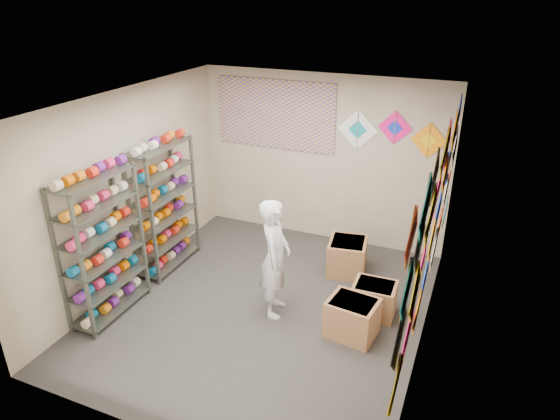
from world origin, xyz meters
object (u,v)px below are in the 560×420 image
at_px(shelf_rack_back, 164,207).
at_px(shopkeeper, 275,258).
at_px(shelf_rack_front, 103,247).
at_px(carton_c, 347,257).
at_px(carton_b, 374,299).
at_px(carton_a, 352,318).

xyz_separation_m(shelf_rack_back, shopkeeper, (1.95, -0.47, -0.16)).
distance_m(shelf_rack_front, carton_c, 3.38).
distance_m(shelf_rack_front, shelf_rack_back, 1.30).
bearing_deg(carton_b, carton_a, -107.41).
bearing_deg(shopkeeper, carton_a, -108.57).
relative_size(shopkeeper, carton_c, 2.69).
distance_m(shelf_rack_back, carton_b, 3.22).
height_order(shopkeeper, carton_a, shopkeeper).
relative_size(shelf_rack_front, shopkeeper, 1.21).
bearing_deg(carton_c, carton_a, -80.56).
xyz_separation_m(shopkeeper, carton_b, (1.19, 0.44, -0.57)).
bearing_deg(carton_b, shopkeeper, -161.34).
relative_size(carton_a, carton_b, 1.08).
height_order(shelf_rack_front, carton_b, shelf_rack_front).
bearing_deg(shelf_rack_back, shopkeeper, -13.57).
bearing_deg(carton_a, shelf_rack_front, -158.52).
relative_size(shelf_rack_back, carton_a, 3.32).
height_order(carton_b, carton_c, carton_c).
bearing_deg(carton_b, shelf_rack_front, -159.67).
xyz_separation_m(shelf_rack_front, carton_a, (2.99, 0.75, -0.71)).
xyz_separation_m(carton_a, carton_c, (-0.46, 1.38, 0.02)).
bearing_deg(shelf_rack_back, shelf_rack_front, -90.00).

